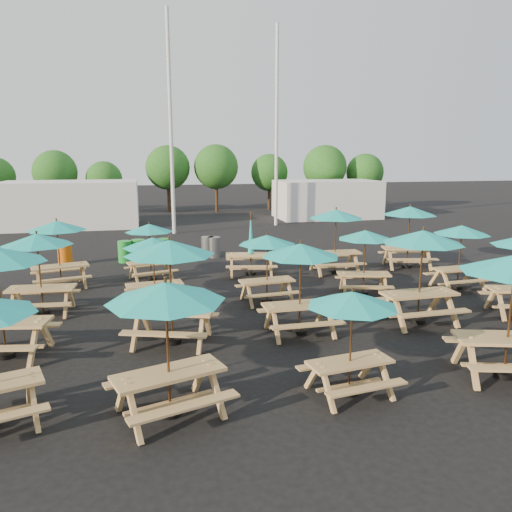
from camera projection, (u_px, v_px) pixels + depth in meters
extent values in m
plane|color=black|center=(266.00, 300.00, 15.40)|extent=(120.00, 120.00, 0.00)
cube|color=#AE824D|center=(3.00, 322.00, 10.94)|extent=(2.08, 1.11, 0.07)
cube|color=#AE824D|center=(18.00, 325.00, 11.71)|extent=(1.99, 0.62, 0.04)
cylinder|color=black|center=(6.00, 355.00, 11.09)|extent=(0.39, 0.39, 0.11)
cylinder|color=brown|center=(1.00, 303.00, 10.85)|extent=(0.05, 0.05, 2.52)
cube|color=#AE824D|center=(41.00, 288.00, 13.97)|extent=(1.86, 0.83, 0.06)
cube|color=#AE824D|center=(36.00, 305.00, 13.38)|extent=(1.83, 0.37, 0.04)
cube|color=#AE824D|center=(48.00, 292.00, 14.67)|extent=(1.83, 0.37, 0.04)
cylinder|color=black|center=(43.00, 312.00, 14.11)|extent=(0.36, 0.36, 0.10)
cylinder|color=brown|center=(40.00, 274.00, 13.88)|extent=(0.04, 0.04, 2.32)
cone|color=#18AEA6|center=(37.00, 239.00, 13.69)|extent=(2.05, 2.05, 0.32)
cube|color=#AE824D|center=(60.00, 266.00, 16.71)|extent=(1.92, 1.13, 0.06)
cube|color=#AE824D|center=(63.00, 279.00, 16.20)|extent=(1.81, 0.69, 0.04)
cube|color=#AE824D|center=(59.00, 271.00, 17.35)|extent=(1.81, 0.69, 0.04)
cylinder|color=black|center=(62.00, 286.00, 16.85)|extent=(0.36, 0.36, 0.10)
cylinder|color=brown|center=(59.00, 254.00, 16.63)|extent=(0.04, 0.04, 2.30)
cone|color=#18AEA6|center=(57.00, 226.00, 16.44)|extent=(2.33, 2.33, 0.32)
cube|color=#AE824D|center=(169.00, 373.00, 8.49)|extent=(2.01, 1.29, 0.06)
cube|color=#AE824D|center=(185.00, 407.00, 7.97)|extent=(1.87, 0.84, 0.04)
cube|color=#AE824D|center=(156.00, 375.00, 9.13)|extent=(1.87, 0.84, 0.04)
cylinder|color=black|center=(170.00, 412.00, 8.64)|extent=(0.38, 0.38, 0.10)
cylinder|color=brown|center=(168.00, 350.00, 8.41)|extent=(0.05, 0.05, 2.40)
cone|color=#18AEA6|center=(166.00, 292.00, 8.20)|extent=(2.52, 2.52, 0.33)
cube|color=#AE824D|center=(172.00, 311.00, 11.76)|extent=(2.12, 1.35, 0.07)
cube|color=#AE824D|center=(164.00, 334.00, 11.12)|extent=(1.97, 0.88, 0.04)
cube|color=#AE824D|center=(180.00, 314.00, 12.53)|extent=(1.97, 0.88, 0.04)
cylinder|color=black|center=(173.00, 341.00, 11.92)|extent=(0.40, 0.40, 0.11)
cylinder|color=brown|center=(171.00, 292.00, 11.67)|extent=(0.05, 0.05, 2.53)
cone|color=#18AEA6|center=(169.00, 247.00, 11.46)|extent=(2.65, 2.65, 0.35)
cube|color=#AE824D|center=(155.00, 284.00, 14.65)|extent=(1.70, 0.83, 0.05)
cube|color=#AE824D|center=(158.00, 299.00, 14.15)|extent=(1.65, 0.42, 0.04)
cube|color=#AE824D|center=(152.00, 288.00, 15.26)|extent=(1.65, 0.42, 0.04)
cylinder|color=black|center=(155.00, 305.00, 14.78)|extent=(0.33, 0.33, 0.09)
cylinder|color=brown|center=(154.00, 272.00, 14.58)|extent=(0.04, 0.04, 2.09)
cone|color=#18AEA6|center=(153.00, 242.00, 14.40)|extent=(1.93, 1.93, 0.29)
cube|color=#AE824D|center=(151.00, 262.00, 17.77)|extent=(1.71, 1.03, 0.05)
cube|color=#AE824D|center=(156.00, 272.00, 17.31)|extent=(1.60, 0.64, 0.04)
cube|color=#AE824D|center=(146.00, 266.00, 18.33)|extent=(1.60, 0.64, 0.04)
cylinder|color=black|center=(151.00, 279.00, 17.89)|extent=(0.32, 0.32, 0.09)
cylinder|color=brown|center=(150.00, 252.00, 17.70)|extent=(0.04, 0.04, 2.05)
cone|color=#18AEA6|center=(149.00, 228.00, 17.52)|extent=(2.10, 2.10, 0.29)
cube|color=#AE824D|center=(350.00, 362.00, 9.26)|extent=(1.66, 0.85, 0.05)
cube|color=#AE824D|center=(367.00, 388.00, 8.78)|extent=(1.60, 0.46, 0.04)
cube|color=#AE824D|center=(334.00, 363.00, 9.84)|extent=(1.60, 0.46, 0.04)
cylinder|color=black|center=(349.00, 392.00, 9.38)|extent=(0.32, 0.32, 0.09)
cylinder|color=brown|center=(351.00, 344.00, 9.18)|extent=(0.04, 0.04, 2.02)
cone|color=#18AEA6|center=(352.00, 299.00, 9.01)|extent=(1.92, 1.92, 0.28)
cube|color=#AE824D|center=(300.00, 305.00, 12.41)|extent=(1.84, 0.75, 0.06)
cube|color=#AE824D|center=(309.00, 325.00, 11.83)|extent=(1.83, 0.29, 0.04)
cube|color=#AE824D|center=(291.00, 308.00, 13.10)|extent=(1.83, 0.29, 0.04)
cylinder|color=black|center=(299.00, 332.00, 12.55)|extent=(0.36, 0.36, 0.10)
cylinder|color=brown|center=(300.00, 289.00, 12.32)|extent=(0.04, 0.04, 2.33)
cone|color=#18AEA6|center=(301.00, 250.00, 12.12)|extent=(1.98, 1.98, 0.32)
cube|color=#AE824D|center=(267.00, 281.00, 15.10)|extent=(1.69, 0.80, 0.05)
cube|color=#AE824D|center=(274.00, 294.00, 14.60)|extent=(1.65, 0.39, 0.04)
cube|color=#AE824D|center=(261.00, 284.00, 15.71)|extent=(1.65, 0.39, 0.04)
cylinder|color=black|center=(267.00, 300.00, 15.23)|extent=(0.33, 0.33, 0.09)
cylinder|color=brown|center=(267.00, 269.00, 15.03)|extent=(0.04, 0.04, 2.09)
cone|color=#18AEA6|center=(267.00, 240.00, 14.85)|extent=(1.90, 1.90, 0.29)
cube|color=#AE824D|center=(251.00, 255.00, 18.52)|extent=(1.95, 1.02, 0.06)
cube|color=#AE824D|center=(252.00, 267.00, 17.92)|extent=(1.87, 0.57, 0.04)
cube|color=#AE824D|center=(250.00, 259.00, 19.25)|extent=(1.87, 0.57, 0.04)
cylinder|color=black|center=(251.00, 273.00, 18.67)|extent=(0.37, 0.37, 0.10)
cylinder|color=brown|center=(251.00, 244.00, 18.44)|extent=(0.05, 0.05, 2.37)
cone|color=#18AEA6|center=(251.00, 233.00, 18.36)|extent=(0.23, 0.23, 1.55)
cube|color=#AE824D|center=(508.00, 338.00, 9.96)|extent=(2.13, 1.28, 0.07)
cube|color=#AE824D|center=(491.00, 340.00, 10.75)|extent=(2.00, 0.80, 0.04)
cylinder|color=black|center=(504.00, 374.00, 10.12)|extent=(0.40, 0.40, 0.11)
cylinder|color=brown|center=(510.00, 317.00, 9.87)|extent=(0.05, 0.05, 2.55)
cube|color=#AE824D|center=(419.00, 293.00, 13.21)|extent=(2.01, 0.85, 0.07)
cube|color=#AE824D|center=(435.00, 313.00, 12.58)|extent=(1.99, 0.35, 0.04)
cube|color=#AE824D|center=(404.00, 297.00, 13.96)|extent=(1.99, 0.35, 0.04)
cylinder|color=black|center=(417.00, 321.00, 13.36)|extent=(0.40, 0.40, 0.11)
cylinder|color=brown|center=(420.00, 277.00, 13.12)|extent=(0.05, 0.05, 2.53)
cone|color=#18AEA6|center=(423.00, 237.00, 12.90)|extent=(2.18, 2.18, 0.35)
cube|color=#AE824D|center=(364.00, 274.00, 15.92)|extent=(1.76, 1.02, 0.06)
cube|color=#AE824D|center=(367.00, 287.00, 15.38)|extent=(1.66, 0.62, 0.04)
cube|color=#AE824D|center=(360.00, 277.00, 16.56)|extent=(1.66, 0.62, 0.04)
cylinder|color=black|center=(363.00, 293.00, 16.05)|extent=(0.33, 0.33, 0.09)
cylinder|color=brown|center=(364.00, 262.00, 15.84)|extent=(0.04, 0.04, 2.11)
cone|color=#18AEA6|center=(365.00, 235.00, 15.66)|extent=(2.12, 2.12, 0.29)
cube|color=#AE824D|center=(335.00, 253.00, 18.82)|extent=(1.93, 0.81, 0.06)
cube|color=#AE824D|center=(341.00, 264.00, 18.21)|extent=(1.92, 0.33, 0.04)
cube|color=#AE824D|center=(329.00, 257.00, 19.55)|extent=(1.92, 0.33, 0.04)
cylinder|color=black|center=(334.00, 271.00, 18.96)|extent=(0.38, 0.38, 0.11)
cylinder|color=brown|center=(335.00, 241.00, 18.73)|extent=(0.05, 0.05, 2.44)
cone|color=#18AEA6|center=(336.00, 214.00, 18.52)|extent=(2.09, 2.09, 0.34)
cube|color=#AE824D|center=(510.00, 293.00, 14.58)|extent=(1.82, 0.68, 0.04)
cube|color=#AE824D|center=(459.00, 269.00, 16.57)|extent=(1.73, 0.76, 0.06)
cube|color=#AE824D|center=(471.00, 281.00, 16.04)|extent=(1.71, 0.33, 0.04)
cube|color=#AE824D|center=(446.00, 272.00, 17.21)|extent=(1.71, 0.33, 0.04)
cylinder|color=black|center=(457.00, 288.00, 16.70)|extent=(0.34, 0.34, 0.09)
cylinder|color=brown|center=(460.00, 257.00, 16.49)|extent=(0.04, 0.04, 2.17)
cone|color=#18AEA6|center=(462.00, 230.00, 16.31)|extent=(1.90, 1.90, 0.30)
cube|color=#AE824D|center=(408.00, 248.00, 19.68)|extent=(2.04, 1.14, 0.06)
cube|color=#AE824D|center=(413.00, 259.00, 19.05)|extent=(1.94, 0.67, 0.04)
cube|color=#AE824D|center=(402.00, 252.00, 20.43)|extent=(1.94, 0.67, 0.04)
cylinder|color=black|center=(407.00, 266.00, 19.83)|extent=(0.39, 0.39, 0.11)
cylinder|color=brown|center=(408.00, 237.00, 19.59)|extent=(0.05, 0.05, 2.46)
cone|color=#18AEA6|center=(410.00, 211.00, 19.38)|extent=(2.43, 2.43, 0.34)
cylinder|color=#DD5F0D|center=(65.00, 254.00, 20.23)|extent=(0.56, 0.56, 0.90)
cylinder|color=green|center=(125.00, 252.00, 20.74)|extent=(0.56, 0.56, 0.90)
cylinder|color=green|center=(138.00, 250.00, 21.07)|extent=(0.56, 0.56, 0.90)
cylinder|color=green|center=(164.00, 249.00, 21.31)|extent=(0.56, 0.56, 0.90)
cylinder|color=gray|center=(208.00, 247.00, 21.78)|extent=(0.56, 0.56, 0.90)
cylinder|color=gray|center=(214.00, 247.00, 21.74)|extent=(0.56, 0.56, 0.90)
cylinder|color=silver|center=(171.00, 125.00, 27.16)|extent=(0.20, 0.20, 12.00)
cylinder|color=silver|center=(277.00, 128.00, 30.45)|extent=(0.20, 0.20, 12.00)
cube|color=silver|center=(71.00, 204.00, 30.64)|extent=(8.00, 4.00, 2.80)
cube|color=silver|center=(327.00, 199.00, 35.22)|extent=(7.00, 4.00, 2.60)
cylinder|color=#382314|center=(57.00, 201.00, 35.98)|extent=(0.24, 0.24, 2.14)
sphere|color=#1E5919|center=(55.00, 172.00, 35.56)|extent=(3.11, 3.11, 3.11)
cylinder|color=#382314|center=(106.00, 203.00, 36.49)|extent=(0.24, 0.24, 1.78)
sphere|color=#1E5919|center=(104.00, 179.00, 36.14)|extent=(2.59, 2.59, 2.59)
cylinder|color=#382314|center=(169.00, 197.00, 38.44)|extent=(0.24, 0.24, 2.31)
sphere|color=#1E5919|center=(168.00, 168.00, 37.98)|extent=(3.36, 3.36, 3.36)
cylinder|color=#382314|center=(217.00, 197.00, 38.77)|extent=(0.24, 0.24, 2.35)
sphere|color=#1E5919|center=(216.00, 167.00, 38.31)|extent=(3.41, 3.41, 3.41)
cylinder|color=#382314|center=(269.00, 197.00, 40.12)|extent=(0.24, 0.24, 2.02)
sphere|color=#1E5919|center=(269.00, 173.00, 39.72)|extent=(2.94, 2.94, 2.94)
cylinder|color=#382314|center=(324.00, 196.00, 39.23)|extent=(0.24, 0.24, 2.32)
sphere|color=#1E5919|center=(325.00, 167.00, 38.78)|extent=(3.38, 3.38, 3.38)
cylinder|color=#382314|center=(364.00, 197.00, 40.01)|extent=(0.24, 0.24, 2.03)
sphere|color=#1E5919|center=(365.00, 172.00, 39.61)|extent=(2.95, 2.95, 2.95)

